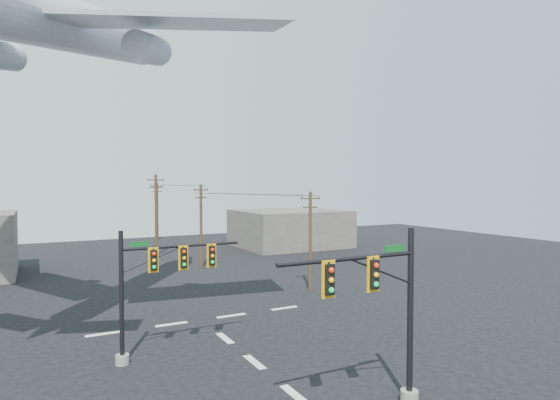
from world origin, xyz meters
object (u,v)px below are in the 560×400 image
utility_pole_b (201,224)px  utility_pole_c (156,213)px  utility_pole_a (310,239)px  utility_pole_d (157,209)px  signal_mast_far (154,286)px  airliner (72,27)px  signal_mast_near (386,314)px

utility_pole_b → utility_pole_c: utility_pole_c is taller
utility_pole_a → utility_pole_d: 40.97m
signal_mast_far → utility_pole_a: 17.37m
utility_pole_a → utility_pole_b: 14.68m
utility_pole_a → utility_pole_d: (-2.86, 40.87, 0.43)m
utility_pole_a → airliner: 22.57m
signal_mast_near → utility_pole_a: size_ratio=0.87×
utility_pole_a → utility_pole_c: (-6.92, 24.18, 0.92)m
signal_mast_near → signal_mast_far: signal_mast_near is taller
signal_mast_far → utility_pole_b: bearing=66.4°
airliner → utility_pole_c: bearing=14.2°
utility_pole_c → utility_pole_d: 17.19m
utility_pole_d → airliner: bearing=-92.3°
signal_mast_near → utility_pole_b: (3.38, 32.57, 0.77)m
utility_pole_a → utility_pole_b: bearing=125.3°
utility_pole_b → signal_mast_near: bearing=-113.0°
utility_pole_b → utility_pole_a: bearing=-88.5°
utility_pole_c → utility_pole_a: bearing=-70.8°
utility_pole_a → utility_pole_c: bearing=122.7°
utility_pole_d → airliner: airliner is taller
signal_mast_far → utility_pole_a: (14.76, 9.15, 0.54)m
signal_mast_far → utility_pole_c: size_ratio=0.66×
airliner → signal_mast_far: bearing=-117.7°
utility_pole_d → signal_mast_far: bearing=-86.8°
utility_pole_c → airliner: 31.75m
signal_mast_far → utility_pole_b: 25.17m
signal_mast_near → utility_pole_c: utility_pole_c is taller
utility_pole_d → utility_pole_a: bearing=-69.4°
utility_pole_d → airliner: 48.03m
signal_mast_far → utility_pole_d: size_ratio=0.73×
signal_mast_near → airliner: bearing=121.7°
signal_mast_near → utility_pole_b: 32.75m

